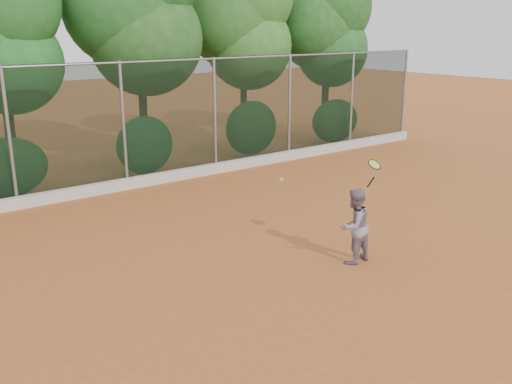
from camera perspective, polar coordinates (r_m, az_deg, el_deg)
ground at (r=10.92m, az=3.21°, el=-7.49°), size 80.00×80.00×0.00m
concrete_curb at (r=16.36m, az=-12.48°, el=0.87°), size 24.00×0.20×0.30m
tennis_player at (r=11.02m, az=9.78°, el=-3.38°), size 0.75×0.61×1.47m
chainlink_fence at (r=16.16m, az=-13.12°, el=6.85°), size 24.09×0.09×3.50m
foliage_backdrop at (r=17.59m, az=-18.15°, el=15.56°), size 23.70×3.63×7.55m
tennis_racket at (r=10.80m, az=11.71°, el=2.50°), size 0.27×0.26×0.55m
tennis_ball_in_flight at (r=10.13m, az=2.54°, el=1.26°), size 0.07×0.07×0.07m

